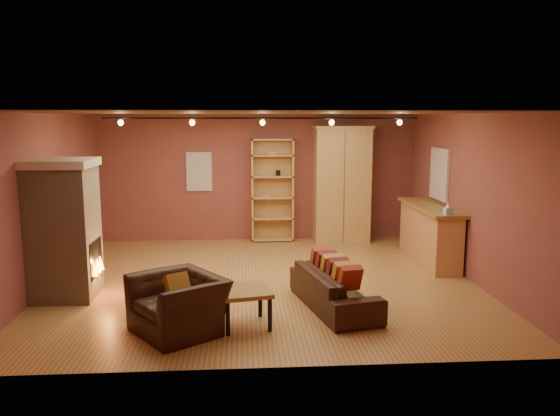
{
  "coord_description": "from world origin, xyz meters",
  "views": [
    {
      "loc": [
        -0.34,
        -8.89,
        2.72
      ],
      "look_at": [
        0.29,
        0.2,
        1.22
      ],
      "focal_mm": 35.0,
      "sensor_mm": 36.0,
      "label": 1
    }
  ],
  "objects": [
    {
      "name": "armchair",
      "position": [
        -1.18,
        -2.14,
        0.49
      ],
      "size": [
        1.24,
        1.34,
        0.98
      ],
      "rotation": [
        0.0,
        0.0,
        -0.95
      ],
      "color": "black",
      "rests_on": "floor"
    },
    {
      "name": "right_window",
      "position": [
        3.47,
        1.4,
        1.65
      ],
      "size": [
        0.05,
        0.9,
        1.0
      ],
      "primitive_type": "cube",
      "color": "beige",
      "rests_on": "right_wall"
    },
    {
      "name": "left_wall",
      "position": [
        -3.5,
        0.0,
        1.4
      ],
      "size": [
        0.02,
        6.5,
        2.8
      ],
      "primitive_type": "cube",
      "color": "brown",
      "rests_on": "floor"
    },
    {
      "name": "track_rail",
      "position": [
        0.0,
        0.2,
        2.69
      ],
      "size": [
        5.2,
        0.09,
        0.13
      ],
      "color": "black",
      "rests_on": "ceiling"
    },
    {
      "name": "back_window",
      "position": [
        -1.3,
        3.23,
        1.55
      ],
      "size": [
        0.56,
        0.04,
        0.86
      ],
      "primitive_type": "cube",
      "color": "beige",
      "rests_on": "back_wall"
    },
    {
      "name": "back_wall",
      "position": [
        0.0,
        3.25,
        1.4
      ],
      "size": [
        7.0,
        0.02,
        2.8
      ],
      "primitive_type": "cube",
      "color": "brown",
      "rests_on": "floor"
    },
    {
      "name": "fireplace",
      "position": [
        -3.04,
        -0.6,
        1.06
      ],
      "size": [
        1.01,
        0.98,
        2.12
      ],
      "color": "tan",
      "rests_on": "floor"
    },
    {
      "name": "bookcase",
      "position": [
        0.32,
        3.13,
        1.16
      ],
      "size": [
        0.93,
        0.36,
        2.28
      ],
      "color": "tan",
      "rests_on": "floor"
    },
    {
      "name": "tissue_box",
      "position": [
        3.15,
        0.06,
        1.18
      ],
      "size": [
        0.13,
        0.13,
        0.21
      ],
      "rotation": [
        0.0,
        0.0,
        0.16
      ],
      "color": "#88BEDA",
      "rests_on": "bar_counter"
    },
    {
      "name": "bar_counter",
      "position": [
        3.2,
        1.05,
        0.55
      ],
      "size": [
        0.61,
        2.28,
        1.09
      ],
      "color": "tan",
      "rests_on": "floor"
    },
    {
      "name": "right_wall",
      "position": [
        3.5,
        0.0,
        1.4
      ],
      "size": [
        0.02,
        6.5,
        2.8
      ],
      "primitive_type": "cube",
      "color": "brown",
      "rests_on": "floor"
    },
    {
      "name": "ceiling",
      "position": [
        0.0,
        0.0,
        2.8
      ],
      "size": [
        7.0,
        7.0,
        0.0
      ],
      "primitive_type": "plane",
      "rotation": [
        3.14,
        0.0,
        0.0
      ],
      "color": "brown",
      "rests_on": "back_wall"
    },
    {
      "name": "loveseat",
      "position": [
        0.97,
        -1.37,
        0.39
      ],
      "size": [
        0.96,
        1.97,
        0.78
      ],
      "rotation": [
        0.0,
        0.0,
        1.79
      ],
      "color": "black",
      "rests_on": "floor"
    },
    {
      "name": "armoire",
      "position": [
        1.84,
        2.92,
        1.28
      ],
      "size": [
        1.25,
        0.71,
        2.56
      ],
      "color": "tan",
      "rests_on": "floor"
    },
    {
      "name": "floor",
      "position": [
        0.0,
        0.0,
        0.0
      ],
      "size": [
        7.0,
        7.0,
        0.0
      ],
      "primitive_type": "plane",
      "color": "olive",
      "rests_on": "ground"
    },
    {
      "name": "coffee_table",
      "position": [
        -0.33,
        -1.98,
        0.43
      ],
      "size": [
        0.77,
        0.77,
        0.5
      ],
      "rotation": [
        0.0,
        0.0,
        0.2
      ],
      "color": "olive",
      "rests_on": "floor"
    }
  ]
}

